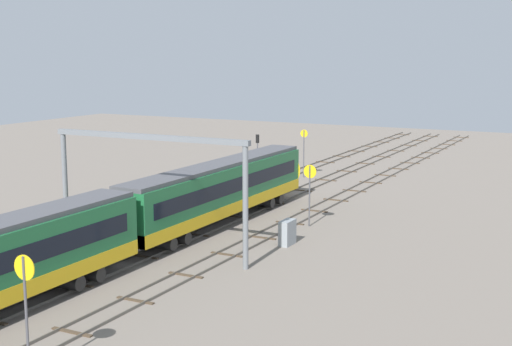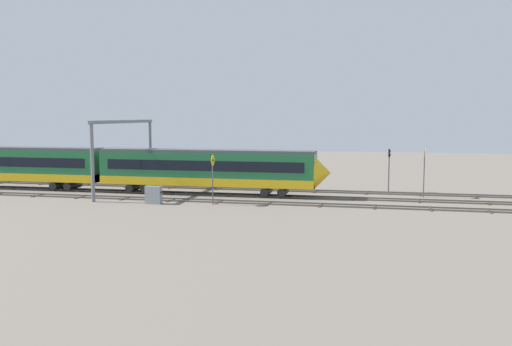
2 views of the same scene
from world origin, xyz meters
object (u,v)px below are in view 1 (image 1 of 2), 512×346
speed_sign_far_trackside (304,147)px  speed_sign_near_foreground (310,185)px  relay_cabinet (287,233)px  signal_light_trackside_departure (258,150)px  overhead_gantry (148,167)px  speed_sign_mid_trackside (26,296)px

speed_sign_far_trackside → speed_sign_near_foreground: bearing=-155.4°
speed_sign_far_trackside → relay_cabinet: (-26.31, -10.14, -2.42)m
speed_sign_far_trackside → signal_light_trackside_departure: speed_sign_far_trackside is taller
speed_sign_far_trackside → relay_cabinet: size_ratio=2.94×
overhead_gantry → signal_light_trackside_departure: 30.13m
speed_sign_far_trackside → overhead_gantry: bearing=-174.8°
signal_light_trackside_departure → relay_cabinet: size_ratio=2.74×
speed_sign_mid_trackside → speed_sign_far_trackside: speed_sign_mid_trackside is taller
overhead_gantry → speed_sign_far_trackside: size_ratio=2.89×
speed_sign_mid_trackside → relay_cabinet: (24.10, -0.75, -2.68)m
overhead_gantry → speed_sign_near_foreground: size_ratio=3.11×
speed_sign_near_foreground → speed_sign_mid_trackside: (-29.94, -0.03, 0.30)m
overhead_gantry → signal_light_trackside_departure: size_ratio=3.11×
speed_sign_mid_trackside → speed_sign_far_trackside: bearing=10.6°
signal_light_trackside_departure → speed_sign_near_foreground: bearing=-142.1°
speed_sign_mid_trackside → relay_cabinet: size_ratio=2.99×
speed_sign_mid_trackside → relay_cabinet: bearing=-1.8°
overhead_gantry → relay_cabinet: (6.45, -7.17, -5.09)m
overhead_gantry → speed_sign_far_trackside: overhead_gantry is taller
speed_sign_near_foreground → signal_light_trackside_departure: speed_sign_near_foreground is taller
speed_sign_near_foreground → speed_sign_far_trackside: (20.47, 9.35, 0.04)m
speed_sign_mid_trackside → speed_sign_near_foreground: bearing=0.1°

